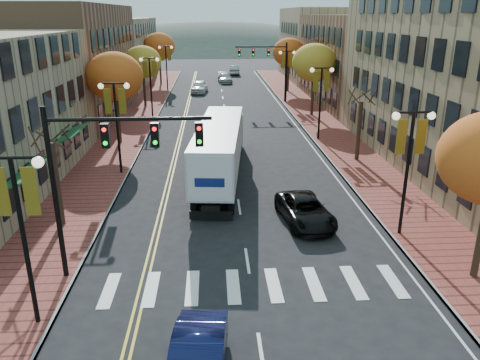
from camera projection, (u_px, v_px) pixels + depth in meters
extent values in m
plane|color=black|center=(256.00, 317.00, 16.50)|extent=(200.00, 200.00, 0.00)
cube|color=brown|center=(136.00, 121.00, 46.53)|extent=(4.00, 85.00, 0.15)
cube|color=brown|center=(314.00, 118.00, 47.55)|extent=(4.00, 85.00, 0.15)
cube|color=brown|center=(58.00, 62.00, 47.55)|extent=(12.00, 24.00, 11.00)
cube|color=#9E8966|center=(109.00, 51.00, 71.32)|extent=(12.00, 26.00, 9.50)
cube|color=brown|center=(379.00, 60.00, 55.37)|extent=(15.00, 24.00, 10.00)
cube|color=#9E8966|center=(333.00, 44.00, 75.90)|extent=(15.00, 20.00, 11.00)
cylinder|color=#382619|center=(57.00, 185.00, 22.76)|extent=(0.28, 0.28, 4.20)
cylinder|color=#382619|center=(118.00, 112.00, 37.69)|extent=(0.28, 0.28, 4.90)
ellipsoid|color=orange|center=(115.00, 76.00, 36.73)|extent=(4.48, 4.48, 3.81)
cylinder|color=#382619|center=(144.00, 86.00, 52.80)|extent=(0.28, 0.28, 4.55)
ellipsoid|color=gold|center=(143.00, 62.00, 51.91)|extent=(4.16, 4.16, 3.54)
cylinder|color=#382619|center=(160.00, 67.00, 69.65)|extent=(0.28, 0.28, 5.04)
ellipsoid|color=orange|center=(159.00, 46.00, 68.66)|extent=(4.61, 4.61, 3.92)
cylinder|color=#382619|center=(359.00, 131.00, 33.19)|extent=(0.28, 0.28, 4.20)
cylinder|color=#382619|center=(313.00, 91.00, 48.12)|extent=(0.28, 0.28, 4.90)
ellipsoid|color=gold|center=(314.00, 63.00, 47.16)|extent=(4.48, 4.48, 3.81)
cylinder|color=#382619|center=(288.00, 73.00, 63.19)|extent=(0.28, 0.28, 4.76)
ellipsoid|color=orange|center=(289.00, 52.00, 62.26)|extent=(4.35, 4.35, 3.70)
cylinder|color=black|center=(25.00, 247.00, 15.07)|extent=(0.16, 0.16, 6.00)
cylinder|color=black|center=(10.00, 158.00, 14.07)|extent=(1.60, 0.10, 0.10)
sphere|color=#FFF2CC|center=(38.00, 162.00, 14.16)|extent=(0.36, 0.36, 0.36)
cube|color=gold|center=(1.00, 192.00, 14.41)|extent=(0.45, 0.03, 1.60)
cube|color=gold|center=(31.00, 192.00, 14.46)|extent=(0.45, 0.03, 1.60)
cylinder|color=black|center=(118.00, 131.00, 30.12)|extent=(0.16, 0.16, 6.00)
cylinder|color=black|center=(113.00, 84.00, 29.11)|extent=(1.60, 0.10, 0.10)
sphere|color=#FFF2CC|center=(101.00, 86.00, 29.12)|extent=(0.36, 0.36, 0.36)
sphere|color=#FFF2CC|center=(127.00, 86.00, 29.21)|extent=(0.36, 0.36, 0.36)
cube|color=gold|center=(108.00, 101.00, 29.46)|extent=(0.45, 0.03, 1.60)
cube|color=gold|center=(122.00, 101.00, 29.51)|extent=(0.45, 0.03, 1.60)
cylinder|color=black|center=(151.00, 89.00, 47.05)|extent=(0.16, 0.16, 6.00)
cylinder|color=black|center=(149.00, 58.00, 46.04)|extent=(1.60, 0.10, 0.10)
sphere|color=#FFF2CC|center=(141.00, 60.00, 46.05)|extent=(0.36, 0.36, 0.36)
sphere|color=#FFF2CC|center=(157.00, 59.00, 46.14)|extent=(0.36, 0.36, 0.36)
cube|color=gold|center=(145.00, 69.00, 46.39)|extent=(0.45, 0.03, 1.60)
cube|color=gold|center=(154.00, 69.00, 46.44)|extent=(0.45, 0.03, 1.60)
cylinder|color=black|center=(167.00, 69.00, 63.98)|extent=(0.16, 0.16, 6.00)
cylinder|color=black|center=(165.00, 46.00, 62.97)|extent=(1.60, 0.10, 0.10)
sphere|color=#FFF2CC|center=(160.00, 47.00, 62.98)|extent=(0.36, 0.36, 0.36)
sphere|color=#FFF2CC|center=(171.00, 47.00, 63.07)|extent=(0.36, 0.36, 0.36)
cube|color=gold|center=(163.00, 55.00, 63.31)|extent=(0.45, 0.03, 1.60)
cube|color=gold|center=(169.00, 55.00, 63.37)|extent=(0.45, 0.03, 1.60)
cylinder|color=black|center=(406.00, 177.00, 21.56)|extent=(0.16, 0.16, 6.00)
cylinder|color=black|center=(414.00, 112.00, 20.56)|extent=(1.60, 0.10, 0.10)
sphere|color=#FFF2CC|center=(396.00, 116.00, 20.56)|extent=(0.36, 0.36, 0.36)
sphere|color=#FFF2CC|center=(432.00, 116.00, 20.65)|extent=(0.36, 0.36, 0.36)
cube|color=gold|center=(401.00, 137.00, 20.90)|extent=(0.45, 0.03, 1.60)
cube|color=gold|center=(421.00, 137.00, 20.95)|extent=(0.45, 0.03, 1.60)
cylinder|color=black|center=(320.00, 105.00, 38.49)|extent=(0.16, 0.16, 6.00)
cylinder|color=black|center=(322.00, 68.00, 37.49)|extent=(1.60, 0.10, 0.10)
sphere|color=#FFF2CC|center=(312.00, 70.00, 37.49)|extent=(0.36, 0.36, 0.36)
sphere|color=#FFF2CC|center=(332.00, 70.00, 37.58)|extent=(0.36, 0.36, 0.36)
cube|color=gold|center=(316.00, 82.00, 37.83)|extent=(0.45, 0.03, 1.60)
cube|color=gold|center=(327.00, 82.00, 37.88)|extent=(0.45, 0.03, 1.60)
cylinder|color=black|center=(286.00, 77.00, 55.42)|extent=(0.16, 0.16, 6.00)
cylinder|color=black|center=(287.00, 51.00, 54.42)|extent=(1.60, 0.10, 0.10)
sphere|color=#FFF2CC|center=(280.00, 53.00, 54.42)|extent=(0.36, 0.36, 0.36)
sphere|color=#FFF2CC|center=(294.00, 53.00, 54.51)|extent=(0.36, 0.36, 0.36)
cube|color=gold|center=(283.00, 61.00, 54.76)|extent=(0.45, 0.03, 1.60)
cube|color=gold|center=(291.00, 61.00, 54.81)|extent=(0.45, 0.03, 1.60)
cylinder|color=black|center=(55.00, 198.00, 17.73)|extent=(0.20, 0.20, 7.00)
cylinder|color=black|center=(129.00, 119.00, 16.90)|extent=(6.00, 0.14, 0.14)
cube|color=black|center=(105.00, 136.00, 17.05)|extent=(0.30, 0.25, 0.90)
sphere|color=#FF0C0C|center=(104.00, 130.00, 16.83)|extent=(0.16, 0.16, 0.16)
cube|color=black|center=(155.00, 135.00, 17.15)|extent=(0.30, 0.25, 0.90)
sphere|color=#FF0C0C|center=(154.00, 129.00, 16.93)|extent=(0.16, 0.16, 0.16)
cube|color=black|center=(199.00, 134.00, 17.24)|extent=(0.30, 0.25, 0.90)
sphere|color=#FF0C0C|center=(199.00, 128.00, 17.02)|extent=(0.16, 0.16, 0.16)
cylinder|color=black|center=(286.00, 73.00, 55.25)|extent=(0.20, 0.20, 7.00)
cylinder|color=black|center=(261.00, 47.00, 54.07)|extent=(6.00, 0.14, 0.14)
cube|color=black|center=(269.00, 52.00, 54.32)|extent=(0.30, 0.25, 0.90)
sphere|color=#FF0C0C|center=(269.00, 50.00, 54.11)|extent=(0.16, 0.16, 0.16)
cube|color=black|center=(253.00, 52.00, 54.22)|extent=(0.30, 0.25, 0.90)
sphere|color=#FF0C0C|center=(253.00, 50.00, 54.01)|extent=(0.16, 0.16, 0.16)
cube|color=black|center=(239.00, 52.00, 54.13)|extent=(0.30, 0.25, 0.90)
sphere|color=#FF0C0C|center=(239.00, 50.00, 53.92)|extent=(0.16, 0.16, 0.16)
cube|color=black|center=(220.00, 171.00, 29.30)|extent=(2.10, 12.17, 0.33)
cube|color=silver|center=(219.00, 146.00, 28.75)|extent=(3.59, 12.32, 2.61)
cube|color=black|center=(227.00, 131.00, 36.08)|extent=(2.59, 3.01, 2.33)
cylinder|color=black|center=(194.00, 206.00, 24.87)|extent=(0.42, 0.96, 0.93)
cylinder|color=black|center=(231.00, 206.00, 24.80)|extent=(0.42, 0.96, 0.93)
cylinder|color=black|center=(197.00, 198.00, 25.93)|extent=(0.42, 0.96, 0.93)
cylinder|color=black|center=(232.00, 198.00, 25.86)|extent=(0.42, 0.96, 0.93)
cylinder|color=black|center=(213.00, 149.00, 35.42)|extent=(0.42, 0.96, 0.93)
cylinder|color=black|center=(239.00, 149.00, 35.35)|extent=(0.42, 0.96, 0.93)
cylinder|color=black|center=(216.00, 142.00, 37.36)|extent=(0.42, 0.96, 0.93)
cylinder|color=black|center=(240.00, 142.00, 37.29)|extent=(0.42, 0.96, 0.93)
imported|color=black|center=(305.00, 210.00, 23.76)|extent=(2.76, 4.99, 1.32)
imported|color=white|center=(199.00, 87.00, 63.15)|extent=(2.52, 5.02, 1.64)
imported|color=#A3A2AA|center=(225.00, 78.00, 72.52)|extent=(2.35, 5.06, 1.43)
imported|color=#A1A0A8|center=(234.00, 70.00, 82.17)|extent=(1.75, 4.95, 1.63)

